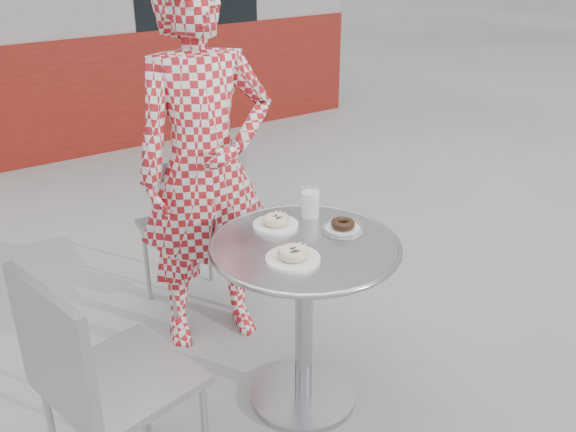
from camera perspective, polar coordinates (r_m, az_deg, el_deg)
ground at (r=2.89m, az=1.16°, el=-16.01°), size 60.00×60.00×0.00m
bistro_table at (r=2.56m, az=1.48°, el=-6.12°), size 0.75×0.75×0.76m
chair_far at (r=3.37m, az=-8.40°, el=-3.93°), size 0.44×0.45×0.91m
chair_left at (r=2.43m, az=-14.34°, el=-17.57°), size 0.53×0.53×0.93m
seated_person at (r=2.92m, az=-7.36°, el=4.22°), size 0.70×0.53×1.74m
plate_far at (r=2.60m, az=-1.11°, el=-0.56°), size 0.19×0.19×0.05m
plate_near at (r=2.34m, az=0.44°, el=-3.55°), size 0.20×0.20×0.05m
plate_checker at (r=2.58m, az=4.89°, el=-0.97°), size 0.17×0.17×0.04m
milk_cup at (r=2.67m, az=2.00°, el=1.19°), size 0.08×0.08×0.13m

